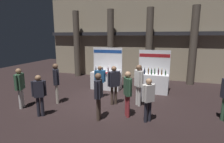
{
  "coord_description": "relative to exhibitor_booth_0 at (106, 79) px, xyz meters",
  "views": [
    {
      "loc": [
        2.6,
        -7.46,
        3.0
      ],
      "look_at": [
        -0.06,
        0.81,
        1.26
      ],
      "focal_mm": 28.38,
      "sensor_mm": 36.0,
      "label": 1
    }
  ],
  "objects": [
    {
      "name": "visitor_3",
      "position": [
        -2.47,
        -3.72,
        0.43
      ],
      "size": [
        0.35,
        0.56,
        1.71
      ],
      "rotation": [
        0.0,
        0.0,
        1.89
      ],
      "color": "silver",
      "rests_on": "ground_plane"
    },
    {
      "name": "visitor_2",
      "position": [
        -1.16,
        -4.13,
        0.34
      ],
      "size": [
        0.46,
        0.37,
        1.6
      ],
      "rotation": [
        0.0,
        0.0,
        3.69
      ],
      "color": "#23232D",
      "rests_on": "ground_plane"
    },
    {
      "name": "exhibitor_booth_1",
      "position": [
        2.63,
        0.15,
        -0.0
      ],
      "size": [
        1.66,
        0.66,
        2.27
      ],
      "color": "white",
      "rests_on": "ground_plane"
    },
    {
      "name": "exhibitor_booth_0",
      "position": [
        0.0,
        0.0,
        0.0
      ],
      "size": [
        1.74,
        0.73,
        2.37
      ],
      "color": "white",
      "rests_on": "ground_plane"
    },
    {
      "name": "visitor_1",
      "position": [
        2.19,
        -1.93,
        0.49
      ],
      "size": [
        0.42,
        0.43,
        1.82
      ],
      "rotation": [
        0.0,
        0.0,
        5.47
      ],
      "color": "silver",
      "rests_on": "ground_plane"
    },
    {
      "name": "visitor_0",
      "position": [
        1.14,
        -2.13,
        0.46
      ],
      "size": [
        0.49,
        0.5,
        1.74
      ],
      "rotation": [
        0.0,
        0.0,
        0.83
      ],
      "color": "#47382D",
      "rests_on": "ground_plane"
    },
    {
      "name": "visitor_9",
      "position": [
        1.05,
        -3.73,
        0.43
      ],
      "size": [
        0.26,
        0.55,
        1.74
      ],
      "rotation": [
        0.0,
        0.0,
        1.71
      ],
      "color": "#47382D",
      "rests_on": "ground_plane"
    },
    {
      "name": "hall_colonnade",
      "position": [
        0.75,
        3.22,
        2.21
      ],
      "size": [
        12.66,
        1.12,
        5.77
      ],
      "color": "gray",
      "rests_on": "ground_plane"
    },
    {
      "name": "visitor_6",
      "position": [
        0.21,
        -1.46,
        0.33
      ],
      "size": [
        0.5,
        0.37,
        1.59
      ],
      "rotation": [
        0.0,
        0.0,
        0.54
      ],
      "color": "#23232D",
      "rests_on": "ground_plane"
    },
    {
      "name": "trash_bin",
      "position": [
        2.33,
        -1.12,
        -0.29
      ],
      "size": [
        0.38,
        0.38,
        0.62
      ],
      "color": "slate",
      "rests_on": "ground_plane"
    },
    {
      "name": "visitor_4",
      "position": [
        2.76,
        -3.34,
        0.34
      ],
      "size": [
        0.44,
        0.44,
        1.59
      ],
      "rotation": [
        0.0,
        0.0,
        3.92
      ],
      "color": "#23232D",
      "rests_on": "ground_plane"
    },
    {
      "name": "ground_plane",
      "position": [
        0.75,
        -1.84,
        -0.6
      ],
      "size": [
        25.32,
        25.32,
        0.0
      ],
      "primitive_type": "plane",
      "color": "black"
    },
    {
      "name": "visitor_8",
      "position": [
        1.98,
        -3.14,
        0.43
      ],
      "size": [
        0.37,
        0.48,
        1.74
      ],
      "rotation": [
        0.0,
        0.0,
        2.12
      ],
      "color": "maroon",
      "rests_on": "ground_plane"
    },
    {
      "name": "visitor_5",
      "position": [
        -1.37,
        -2.77,
        0.49
      ],
      "size": [
        0.4,
        0.42,
        1.82
      ],
      "rotation": [
        0.0,
        0.0,
        5.37
      ],
      "color": "#ADA393",
      "rests_on": "ground_plane"
    }
  ]
}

